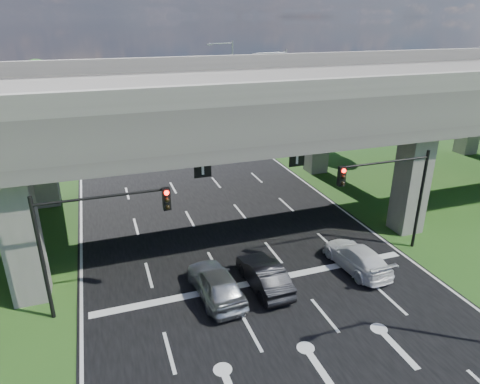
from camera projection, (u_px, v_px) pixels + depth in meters
ground at (289, 324)px, 19.15m from camera, size 160.00×160.00×0.00m
road at (224, 228)px, 27.88m from camera, size 18.00×120.00×0.03m
overpass at (212, 101)px, 26.63m from camera, size 80.00×15.00×10.00m
signal_right at (392, 186)px, 23.37m from camera, size 5.76×0.54×6.00m
signal_left at (92, 229)px, 18.64m from camera, size 5.76×0.54×6.00m
streetlight_far at (281, 95)px, 40.96m from camera, size 3.38×0.25×10.00m
streetlight_beyond at (230, 75)px, 54.95m from camera, size 3.38×0.25×10.00m
tree_left_near at (8, 119)px, 35.83m from camera, size 4.50×4.50×7.80m
tree_left_far at (37, 87)px, 50.00m from camera, size 4.80×4.80×8.32m
tree_right_near at (290, 100)px, 45.87m from camera, size 4.20×4.20×7.28m
tree_right_mid at (284, 90)px, 53.89m from camera, size 3.91×3.90×6.76m
tree_right_far at (234, 78)px, 59.43m from camera, size 4.50×4.50×7.80m
car_silver at (216, 283)px, 20.70m from camera, size 2.18×4.70×1.56m
car_dark at (264, 275)px, 21.49m from camera, size 1.63×4.35×1.42m
car_white at (357, 257)px, 23.14m from camera, size 2.12×4.68×1.33m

